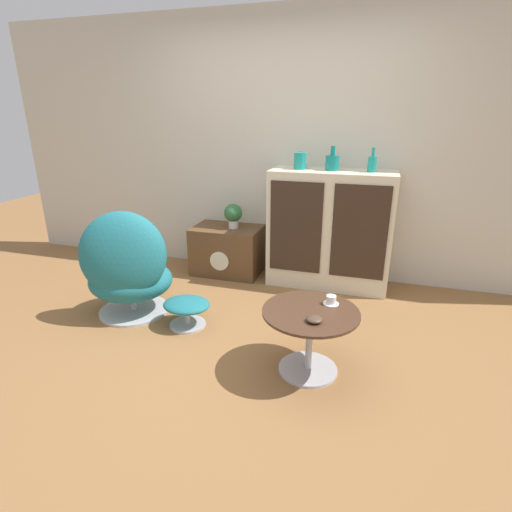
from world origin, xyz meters
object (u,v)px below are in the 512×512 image
(tv_console, at_px, (227,250))
(teacup, at_px, (331,301))
(potted_plant, at_px, (233,214))
(bowl, at_px, (314,319))
(egg_chair, at_px, (127,269))
(vase_inner_right, at_px, (372,164))
(vase_inner_left, at_px, (332,162))
(sideboard, at_px, (330,230))
(ottoman, at_px, (187,307))
(vase_leftmost, at_px, (300,161))
(coffee_table, at_px, (310,331))

(tv_console, bearing_deg, teacup, -47.38)
(potted_plant, relative_size, bowl, 2.57)
(egg_chair, distance_m, vase_inner_right, 2.34)
(vase_inner_left, relative_size, teacup, 2.11)
(sideboard, relative_size, ottoman, 3.02)
(egg_chair, bearing_deg, vase_inner_left, 37.91)
(vase_leftmost, xyz_separation_m, potted_plant, (-0.68, -0.01, -0.57))
(tv_console, bearing_deg, bowl, -53.97)
(vase_leftmost, distance_m, vase_inner_right, 0.66)
(tv_console, distance_m, potted_plant, 0.41)
(vase_leftmost, bearing_deg, teacup, -69.94)
(sideboard, height_order, teacup, sideboard)
(bowl, bearing_deg, potted_plant, 124.31)
(sideboard, distance_m, teacup, 1.39)
(egg_chair, xyz_separation_m, vase_leftmost, (1.21, 1.17, 0.80))
(tv_console, height_order, potted_plant, potted_plant)
(vase_leftmost, bearing_deg, ottoman, -118.88)
(vase_inner_left, xyz_separation_m, potted_plant, (-0.99, -0.01, -0.56))
(potted_plant, bearing_deg, vase_inner_right, 0.46)
(sideboard, height_order, egg_chair, sideboard)
(vase_inner_left, xyz_separation_m, bowl, (0.13, -1.65, -0.75))
(tv_console, relative_size, bowl, 7.15)
(teacup, xyz_separation_m, bowl, (-0.07, -0.27, -0.01))
(vase_leftmost, bearing_deg, vase_inner_right, 0.00)
(egg_chair, xyz_separation_m, vase_inner_left, (1.51, 1.17, 0.79))
(coffee_table, distance_m, teacup, 0.25)
(vase_inner_left, distance_m, bowl, 1.82)
(tv_console, distance_m, vase_inner_left, 1.44)
(egg_chair, bearing_deg, coffee_table, -12.02)
(egg_chair, relative_size, ottoman, 2.46)
(coffee_table, relative_size, vase_inner_right, 2.92)
(vase_inner_right, xyz_separation_m, teacup, (-0.16, -1.38, -0.74))
(teacup, bearing_deg, ottoman, 171.22)
(tv_console, distance_m, teacup, 1.88)
(teacup, bearing_deg, coffee_table, -130.11)
(sideboard, relative_size, egg_chair, 1.23)
(tv_console, distance_m, coffee_table, 1.89)
(bowl, bearing_deg, sideboard, 94.10)
(vase_leftmost, relative_size, vase_inner_right, 0.72)
(vase_inner_left, bearing_deg, egg_chair, -142.09)
(coffee_table, relative_size, potted_plant, 2.47)
(egg_chair, xyz_separation_m, bowl, (1.64, -0.48, 0.05))
(coffee_table, height_order, bowl, bowl)
(coffee_table, distance_m, vase_inner_right, 1.79)
(egg_chair, height_order, bowl, egg_chair)
(coffee_table, bearing_deg, tv_console, 127.38)
(bowl, bearing_deg, teacup, 75.69)
(coffee_table, distance_m, vase_leftmost, 1.81)
(egg_chair, distance_m, teacup, 1.72)
(vase_inner_left, xyz_separation_m, vase_inner_right, (0.36, 0.00, -0.00))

